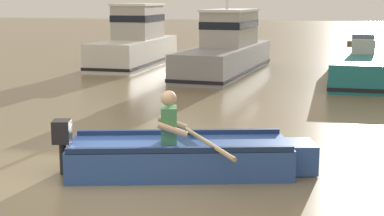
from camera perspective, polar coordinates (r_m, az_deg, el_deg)
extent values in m
plane|color=#7A6B4C|center=(7.63, -8.84, -7.88)|extent=(120.00, 120.00, 0.00)
cylinder|color=brown|center=(21.67, 15.62, 5.30)|extent=(0.24, 0.24, 0.93)
cube|color=#2D519E|center=(8.08, -1.25, -5.03)|extent=(3.29, 2.01, 0.44)
cube|color=#2D519E|center=(8.29, 10.83, -4.81)|extent=(0.57, 0.70, 0.42)
cube|color=navy|center=(8.51, -1.32, -2.47)|extent=(2.91, 1.02, 0.08)
cube|color=navy|center=(7.53, -1.19, -4.27)|extent=(2.91, 1.02, 0.08)
cube|color=#3C62B2|center=(8.03, -1.97, -3.80)|extent=(0.58, 1.05, 0.06)
cylinder|color=black|center=(8.21, -12.89, -4.70)|extent=(0.13, 0.13, 0.54)
cube|color=black|center=(8.12, -12.99, -2.32)|extent=(0.32, 0.34, 0.32)
cube|color=#3F7F4C|center=(7.96, -2.35, -1.72)|extent=(0.32, 0.39, 0.52)
sphere|color=tan|center=(7.89, -2.37, 0.98)|extent=(0.22, 0.22, 0.22)
cylinder|color=tan|center=(8.18, -1.99, -1.51)|extent=(0.43, 0.22, 0.23)
cylinder|color=tan|center=(7.75, -1.98, -2.21)|extent=(0.43, 0.22, 0.23)
cylinder|color=tan|center=(7.88, 1.31, -3.34)|extent=(1.23, 1.65, 0.06)
cube|color=white|center=(21.19, -5.82, 5.59)|extent=(1.84, 5.60, 0.98)
cube|color=black|center=(21.22, -5.81, 4.73)|extent=(1.89, 5.64, 0.10)
cube|color=#B2ADA3|center=(21.59, -5.42, 8.62)|extent=(1.38, 2.37, 1.22)
cube|color=black|center=(21.58, -5.43, 9.03)|extent=(1.41, 2.40, 0.24)
cube|color=white|center=(21.57, -5.45, 10.35)|extent=(1.45, 2.49, 0.08)
cube|color=gray|center=(18.84, 3.37, 4.84)|extent=(2.02, 6.58, 0.90)
cube|color=black|center=(18.87, 3.36, 3.96)|extent=(2.07, 6.62, 0.10)
cube|color=#B2ADA3|center=(19.32, 3.88, 8.01)|extent=(1.46, 2.80, 1.13)
cube|color=black|center=(19.31, 3.88, 8.42)|extent=(1.49, 2.83, 0.24)
cube|color=white|center=(19.30, 3.90, 9.79)|extent=(1.53, 2.93, 0.08)
cylinder|color=silver|center=(18.89, 3.57, 10.31)|extent=(0.10, 0.10, 2.69)
cube|color=#1E727A|center=(18.02, 16.83, 3.91)|extent=(2.15, 5.98, 0.77)
cube|color=black|center=(18.05, 16.79, 3.12)|extent=(2.19, 6.02, 0.10)
cube|color=beige|center=(18.41, 16.88, 5.93)|extent=(0.70, 0.52, 0.44)
cube|color=slate|center=(18.65, 16.87, 6.55)|extent=(0.69, 0.06, 0.36)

